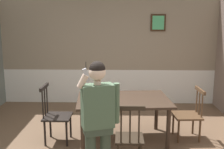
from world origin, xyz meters
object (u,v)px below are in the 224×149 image
Objects in this scene: dining_table at (123,103)px; chair_near_window at (55,115)px; chair_at_table_head at (189,114)px; chair_by_doorway at (129,137)px; person_figure at (98,116)px.

dining_table is 1.65× the size of chair_near_window.
chair_at_table_head is (2.36, 0.21, -0.03)m from chair_near_window.
chair_by_doorway is 0.60× the size of person_figure.
chair_at_table_head is at bearing 5.20° from dining_table.
chair_near_window is 1.51m from chair_by_doorway.
chair_near_window is 2.37m from chair_at_table_head.
chair_near_window is 1.10× the size of chair_at_table_head.
person_figure is at bearing -136.27° from chair_by_doorway.
chair_at_table_head is 0.57× the size of person_figure.
chair_near_window is at bearing 146.80° from chair_by_doorway.
chair_by_doorway is 0.74m from person_figure.
chair_by_doorway reaches higher than dining_table.
chair_by_doorway is (0.08, -0.93, -0.22)m from dining_table.
person_figure reaches higher than chair_near_window.
chair_by_doorway is at bearing -84.95° from dining_table.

